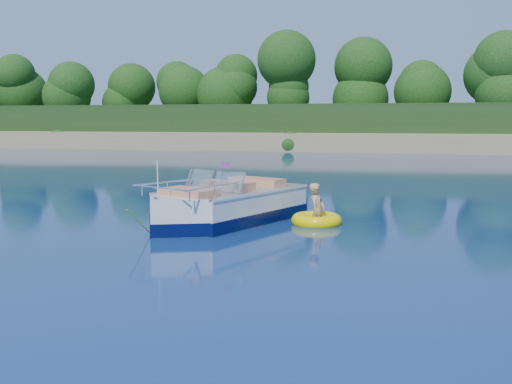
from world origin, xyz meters
TOP-DOWN VIEW (x-y plane):
  - ground at (0.00, 0.00)m, footprint 160.00×160.00m
  - shoreline at (0.00, 63.77)m, footprint 170.00×59.00m
  - treeline at (0.04, 41.01)m, footprint 150.00×7.12m
  - motorboat at (-1.15, 2.14)m, footprint 3.59×5.57m
  - tow_tube at (1.23, 2.61)m, footprint 1.35×1.35m
  - boy at (1.26, 2.62)m, footprint 0.55×0.89m

SIDE VIEW (x-z plane):
  - ground at x=0.00m, z-range 0.00..0.00m
  - boy at x=1.26m, z-range -0.81..0.81m
  - tow_tube at x=1.23m, z-range -0.08..0.26m
  - motorboat at x=-1.15m, z-range -0.61..1.37m
  - shoreline at x=0.00m, z-range -2.02..3.98m
  - treeline at x=0.04m, z-range 1.45..9.64m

